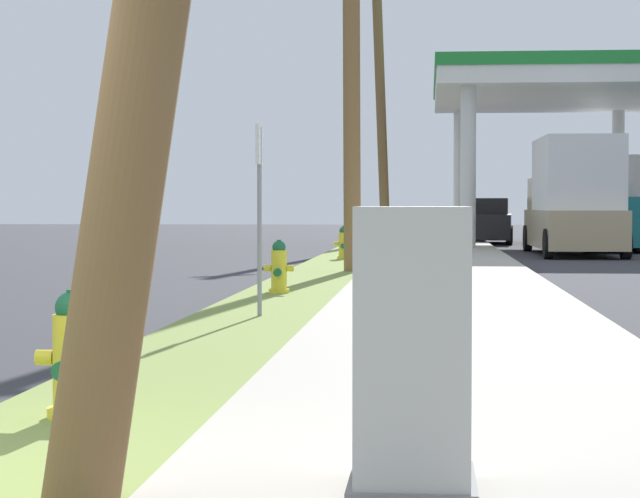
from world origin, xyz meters
TOP-DOWN VIEW (x-y plane):
  - fire_hydrant_nearest at (0.60, 2.11)m, footprint 0.42×0.38m
  - fire_hydrant_second at (0.58, 12.39)m, footprint 0.42×0.38m
  - fire_hydrant_third at (0.72, 23.57)m, footprint 0.42×0.37m
  - utility_pole_midground at (1.22, 18.34)m, footprint 1.25×0.85m
  - utility_pole_background at (1.05, 36.51)m, footprint 1.15×1.16m
  - utility_cabinet at (2.59, 0.33)m, footprint 0.53×0.70m
  - street_sign_post at (0.79, 8.81)m, footprint 0.05×0.36m
  - car_teal_by_near_pump at (8.27, 32.17)m, footprint 2.13×4.58m
  - car_black_by_far_pump at (4.61, 39.17)m, footprint 2.21×4.62m
  - truck_tan_at_forecourt at (6.53, 29.07)m, footprint 2.23×6.44m
  - truck_white_on_apron at (7.93, 35.12)m, footprint 2.44×5.52m
  - truck_navy_at_far_bay at (9.29, 42.45)m, footprint 2.60×6.54m

SIDE VIEW (x-z plane):
  - fire_hydrant_nearest at x=0.60m, z-range 0.07..0.82m
  - fire_hydrant_second at x=0.58m, z-range 0.07..0.82m
  - fire_hydrant_third at x=0.72m, z-range 0.07..0.82m
  - utility_cabinet at x=2.59m, z-range 0.08..1.31m
  - car_teal_by_near_pump at x=8.27m, z-range -0.07..1.51m
  - car_black_by_far_pump at x=4.61m, z-range -0.07..1.51m
  - truck_white_on_apron at x=7.93m, z-range -0.07..1.90m
  - truck_tan_at_forecourt at x=6.53m, z-range -0.07..3.04m
  - truck_navy_at_far_bay at x=9.29m, z-range -0.07..3.04m
  - street_sign_post at x=0.79m, z-range 0.57..2.69m
  - utility_pole_midground at x=1.22m, z-range 0.20..8.95m
  - utility_pole_background at x=1.05m, z-range 0.21..10.70m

